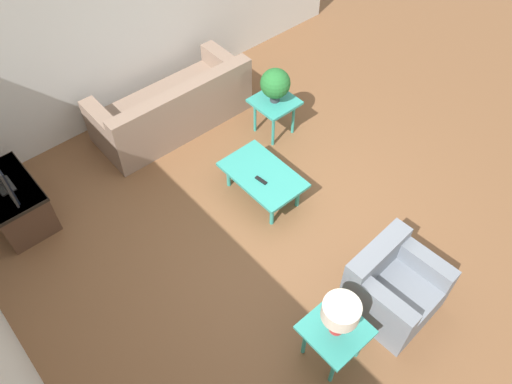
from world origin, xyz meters
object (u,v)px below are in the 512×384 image
armchair (392,287)px  coffee_table (263,176)px  side_table_lamp (335,333)px  table_lamp (340,313)px  sofa (174,108)px  tv_stand_chest (14,201)px  side_table_plant (274,106)px  potted_plant (275,84)px

armchair → coffee_table: (1.94, -0.00, 0.02)m
coffee_table → side_table_lamp: size_ratio=1.85×
armchair → table_lamp: bearing=176.5°
table_lamp → sofa: bearing=-12.0°
sofa → armchair: (-3.69, -0.06, 0.02)m
tv_stand_chest → table_lamp: table_lamp is taller
armchair → table_lamp: (0.01, 0.84, 0.53)m
side_table_plant → potted_plant: 0.35m
sofa → potted_plant: (-0.99, -0.94, 0.51)m
side_table_plant → potted_plant: potted_plant is taller
coffee_table → table_lamp: (-1.93, 0.85, 0.50)m
potted_plant → side_table_lamp: bearing=147.4°
side_table_plant → tv_stand_chest: (0.86, 3.25, -0.16)m
coffee_table → side_table_plant: 1.16m
coffee_table → table_lamp: bearing=156.4°
side_table_lamp → potted_plant: bearing=-32.6°
table_lamp → side_table_plant: bearing=-32.6°
coffee_table → potted_plant: (0.75, -0.88, 0.47)m
side_table_plant → side_table_lamp: (-2.69, 1.72, 0.00)m
sofa → tv_stand_chest: bearing=3.9°
armchair → tv_stand_chest: bearing=120.9°
side_table_lamp → sofa: bearing=-12.0°
coffee_table → side_table_plant: size_ratio=1.85×
armchair → potted_plant: potted_plant is taller
coffee_table → side_table_lamp: (-1.93, 0.85, 0.12)m
side_table_lamp → tv_stand_chest: bearing=23.4°
side_table_plant → potted_plant: (0.00, -0.00, 0.35)m
tv_stand_chest → armchair: bearing=-146.3°
sofa → side_table_lamp: bearing=78.5°
sofa → tv_stand_chest: size_ratio=2.22×
sofa → side_table_lamp: 3.77m
potted_plant → table_lamp: (-2.69, 1.72, 0.04)m
coffee_table → side_table_lamp: 2.11m
armchair → side_table_lamp: 0.85m
side_table_plant → coffee_table: bearing=130.7°
sofa → coffee_table: 1.75m
tv_stand_chest → table_lamp: (-3.54, -1.53, 0.55)m
tv_stand_chest → table_lamp: size_ratio=2.21×
coffee_table → tv_stand_chest: (1.61, 2.38, -0.04)m
table_lamp → potted_plant: bearing=-32.6°
potted_plant → table_lamp: 3.19m
side_table_plant → side_table_lamp: 3.19m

